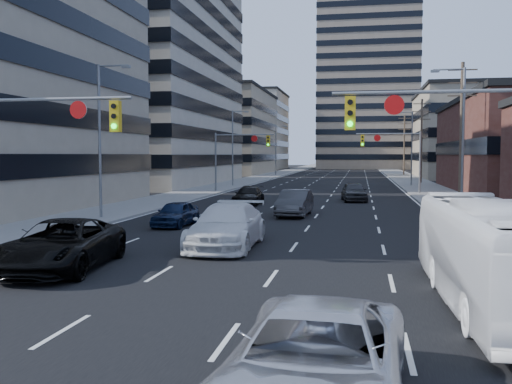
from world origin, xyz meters
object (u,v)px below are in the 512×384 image
object	(u,v)px
sedan_blue	(176,214)
silver_suv	(315,363)
transit_bus	(491,254)
white_van	(227,226)
black_pickup	(62,245)

from	to	relation	value
sedan_blue	silver_suv	bearing A→B (deg)	-63.46
transit_bus	white_van	bearing A→B (deg)	136.61
silver_suv	white_van	bearing A→B (deg)	111.26
white_van	transit_bus	world-z (taller)	transit_bus
black_pickup	sedan_blue	world-z (taller)	black_pickup
black_pickup	white_van	bearing A→B (deg)	44.94
black_pickup	transit_bus	size ratio (longest dim) A/B	0.62
silver_suv	transit_bus	size ratio (longest dim) A/B	0.57
transit_bus	black_pickup	bearing A→B (deg)	168.20
sedan_blue	black_pickup	bearing A→B (deg)	-87.21
white_van	silver_suv	world-z (taller)	white_van
silver_suv	sedan_blue	world-z (taller)	silver_suv
white_van	silver_suv	distance (m)	15.12
black_pickup	transit_bus	xyz separation A→B (m)	(12.87, -2.33, 0.52)
white_van	transit_bus	xyz separation A→B (m)	(8.54, -7.66, 0.45)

